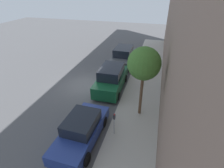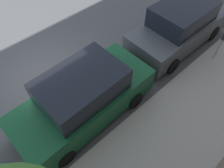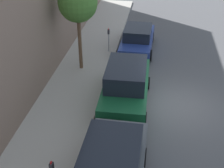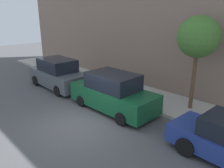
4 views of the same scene
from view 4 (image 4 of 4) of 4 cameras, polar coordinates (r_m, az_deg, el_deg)
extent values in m
plane|color=#515154|center=(10.22, -8.57, -10.58)|extent=(60.00, 60.00, 0.00)
cube|color=#B2ADA3|center=(13.37, 8.96, -3.21)|extent=(2.93, 32.00, 0.15)
cylinder|color=black|center=(8.44, 18.60, -15.31)|extent=(0.22, 0.68, 0.68)
cylinder|color=black|center=(9.81, 23.38, -10.98)|extent=(0.22, 0.68, 0.68)
cube|color=#14512D|center=(11.38, 0.23, -3.43)|extent=(2.05, 4.83, 0.96)
cube|color=black|center=(11.09, 0.24, 0.81)|extent=(1.77, 2.63, 0.80)
cylinder|color=black|center=(12.03, -7.94, -4.40)|extent=(0.22, 0.62, 0.62)
cylinder|color=black|center=(13.13, -1.39, -2.31)|extent=(0.22, 0.62, 0.62)
cylinder|color=black|center=(9.98, 2.38, -9.10)|extent=(0.22, 0.62, 0.62)
cylinder|color=black|center=(11.27, 8.97, -6.03)|extent=(0.22, 0.62, 0.62)
cube|color=#4C5156|center=(15.33, -13.89, 1.68)|extent=(2.02, 4.82, 0.96)
cube|color=black|center=(15.12, -14.14, 4.89)|extent=(1.76, 2.62, 0.80)
cylinder|color=black|center=(16.31, -19.27, 0.84)|extent=(0.22, 0.68, 0.68)
cylinder|color=black|center=(17.12, -13.67, 2.12)|extent=(0.22, 0.68, 0.68)
cylinder|color=black|center=(13.77, -13.95, -1.74)|extent=(0.22, 0.68, 0.68)
cylinder|color=black|center=(14.72, -7.72, -0.09)|extent=(0.22, 0.68, 0.68)
cylinder|color=#ADADB2|center=(16.51, -9.19, 2.96)|extent=(0.07, 0.07, 1.01)
cube|color=#2D2D33|center=(16.36, -9.31, 5.14)|extent=(0.11, 0.15, 0.28)
cube|color=red|center=(16.32, -9.33, 5.70)|extent=(0.04, 0.09, 0.05)
cylinder|color=brown|center=(11.66, 20.46, 1.13)|extent=(0.19, 0.19, 3.10)
sphere|color=#42752D|center=(11.28, 21.62, 11.39)|extent=(1.99, 1.99, 1.99)
camera|label=1|loc=(12.31, 75.17, 19.41)|focal=28.00mm
camera|label=2|loc=(12.42, 20.79, 25.70)|focal=35.00mm
camera|label=3|loc=(20.84, -28.97, 25.35)|focal=50.00mm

